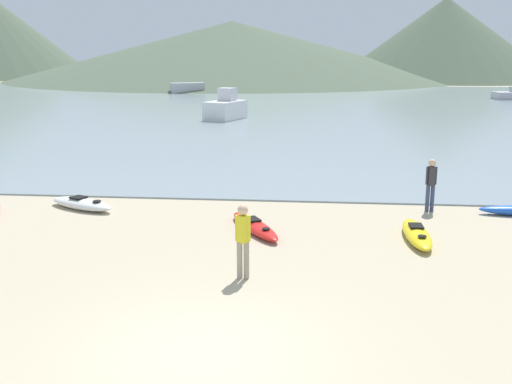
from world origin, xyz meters
The scene contains 11 objects.
ground_plane centered at (0.00, 0.00, 0.00)m, with size 400.00×400.00×0.00m, color tan.
bay_water centered at (0.00, 45.73, 0.03)m, with size 160.00×70.00×0.06m, color gray.
far_hill_midleft centered at (-13.36, 101.94, 5.18)m, with size 79.78×79.78×10.37m, color #4C5B47.
far_hill_midright centered at (24.52, 102.90, 7.16)m, with size 38.97×38.97×14.31m, color #4C5B47.
kayak_on_sand_0 centered at (4.75, 6.82, 0.17)m, with size 0.69×2.85×0.39m.
kayak_on_sand_1 centered at (-5.77, 9.14, 0.18)m, with size 2.68×1.83×0.40m.
kayak_on_sand_3 centered at (0.18, 7.25, 0.15)m, with size 1.99×3.02×0.34m.
person_near_foreground centered at (0.29, 3.48, 1.01)m, with size 0.36×0.30×1.76m.
person_near_waterline centered at (5.65, 9.94, 0.99)m, with size 0.35×0.26×1.73m.
moored_boat_0 centered at (-4.85, 35.45, 0.88)m, with size 3.11×3.89×2.33m.
moored_boat_2 centered at (-13.80, 63.85, 0.67)m, with size 4.33×3.05×1.23m.
Camera 1 is at (1.86, -9.40, 5.12)m, focal length 42.00 mm.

